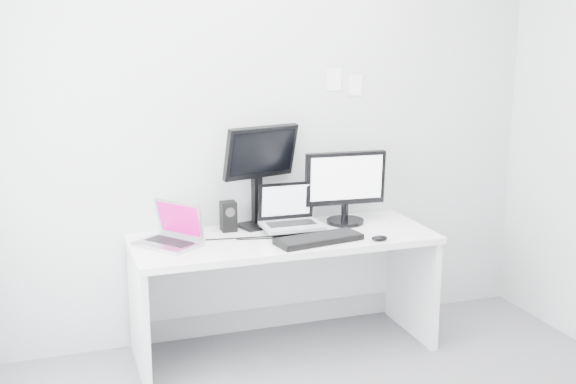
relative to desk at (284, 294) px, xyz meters
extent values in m
plane|color=#B9BCBE|center=(0.00, 0.35, 0.99)|extent=(3.60, 0.00, 3.60)
cube|color=white|center=(0.00, 0.00, 0.00)|extent=(1.80, 0.70, 0.73)
cube|color=#A7A8AC|center=(-0.69, 0.02, 0.49)|extent=(0.42, 0.43, 0.26)
cube|color=black|center=(-0.28, 0.21, 0.46)|extent=(0.12, 0.12, 0.18)
cube|color=#9D9FA4|center=(0.07, 0.06, 0.51)|extent=(0.36, 0.28, 0.30)
cube|color=black|center=(-0.08, 0.24, 0.69)|extent=(0.51, 0.30, 0.65)
cube|color=black|center=(0.46, 0.15, 0.60)|extent=(0.53, 0.27, 0.47)
cube|color=black|center=(0.15, -0.19, 0.38)|extent=(0.54, 0.27, 0.03)
ellipsoid|color=black|center=(0.49, -0.28, 0.38)|extent=(0.11, 0.08, 0.03)
cube|color=white|center=(0.45, 0.34, 1.26)|extent=(0.10, 0.00, 0.14)
cube|color=white|center=(0.60, 0.34, 1.22)|extent=(0.09, 0.00, 0.13)
camera|label=1|loc=(-1.30, -3.91, 1.57)|focal=45.02mm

